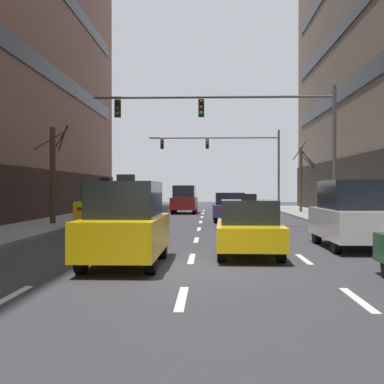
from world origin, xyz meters
name	(u,v)px	position (x,y,z in m)	size (l,w,h in m)	color
ground_plane	(189,271)	(0.00, 0.00, 0.00)	(120.00, 120.00, 0.00)	#38383D
lane_stripe_l1_s3	(10,297)	(-3.01, -3.00, 0.00)	(0.16, 2.00, 0.01)	silver
lane_stripe_l1_s4	(81,258)	(-3.01, 2.00, 0.00)	(0.16, 2.00, 0.01)	silver
lane_stripe_l1_s5	(115,240)	(-3.01, 7.00, 0.00)	(0.16, 2.00, 0.01)	silver
lane_stripe_l1_s6	(135,229)	(-3.01, 12.00, 0.00)	(0.16, 2.00, 0.01)	silver
lane_stripe_l1_s7	(147,222)	(-3.01, 17.00, 0.00)	(0.16, 2.00, 0.01)	silver
lane_stripe_l1_s8	(156,217)	(-3.01, 22.00, 0.00)	(0.16, 2.00, 0.01)	silver
lane_stripe_l1_s9	(163,213)	(-3.01, 27.00, 0.00)	(0.16, 2.00, 0.01)	silver
lane_stripe_l1_s10	(168,210)	(-3.01, 32.00, 0.00)	(0.16, 2.00, 0.01)	silver
lane_stripe_l2_s3	(182,298)	(0.00, -3.00, 0.00)	(0.16, 2.00, 0.01)	silver
lane_stripe_l2_s4	(192,258)	(0.00, 2.00, 0.00)	(0.16, 2.00, 0.01)	silver
lane_stripe_l2_s5	(196,240)	(0.00, 7.00, 0.00)	(0.16, 2.00, 0.01)	silver
lane_stripe_l2_s6	(199,229)	(0.00, 12.00, 0.00)	(0.16, 2.00, 0.01)	silver
lane_stripe_l2_s7	(201,222)	(0.00, 17.00, 0.00)	(0.16, 2.00, 0.01)	silver
lane_stripe_l2_s8	(202,217)	(0.00, 22.00, 0.00)	(0.16, 2.00, 0.01)	silver
lane_stripe_l2_s9	(203,213)	(0.00, 27.00, 0.00)	(0.16, 2.00, 0.01)	silver
lane_stripe_l2_s10	(204,210)	(0.00, 32.00, 0.00)	(0.16, 2.00, 0.01)	silver
lane_stripe_l3_s3	(358,299)	(3.01, -3.00, 0.00)	(0.16, 2.00, 0.01)	silver
lane_stripe_l3_s4	(304,259)	(3.01, 2.00, 0.00)	(0.16, 2.00, 0.01)	silver
lane_stripe_l3_s5	(279,240)	(3.01, 7.00, 0.00)	(0.16, 2.00, 0.01)	silver
lane_stripe_l3_s6	(264,229)	(3.01, 12.00, 0.00)	(0.16, 2.00, 0.01)	silver
lane_stripe_l3_s7	(254,222)	(3.01, 17.00, 0.00)	(0.16, 2.00, 0.01)	silver
lane_stripe_l3_s8	(248,217)	(3.01, 22.00, 0.00)	(0.16, 2.00, 0.01)	silver
lane_stripe_l3_s9	(243,213)	(3.01, 27.00, 0.00)	(0.16, 2.00, 0.01)	silver
lane_stripe_l3_s10	(239,210)	(3.01, 32.00, 0.00)	(0.16, 2.00, 0.01)	silver
taxi_driving_0	(249,228)	(1.58, 2.61, 0.78)	(1.86, 4.24, 1.74)	black
taxi_driving_1	(104,204)	(-4.65, 13.13, 1.11)	(1.97, 4.62, 2.41)	black
car_driving_2	(229,207)	(1.63, 17.54, 0.81)	(1.90, 4.42, 1.65)	black
taxi_driving_3	(126,224)	(-1.58, 0.75, 1.03)	(1.82, 4.28, 2.24)	black
car_driving_4	(184,200)	(-1.39, 26.85, 1.05)	(1.91, 4.39, 2.11)	black
car_parked_2	(352,215)	(4.96, 4.53, 1.07)	(1.86, 4.44, 2.15)	black
traffic_signal_0	(248,124)	(2.33, 12.77, 4.97)	(11.58, 0.35, 6.66)	#4C4C51
traffic_signal_1	(233,153)	(2.51, 32.31, 4.94)	(11.19, 0.34, 6.75)	#4C4C51
street_tree_0	(302,176)	(7.42, 26.98, 2.80)	(1.60, 1.61, 5.38)	#4C3823
street_tree_1	(53,173)	(-7.36, 13.71, 2.66)	(1.89, 1.25, 4.92)	#4C3823
pedestrian_0	(320,202)	(6.64, 17.00, 1.11)	(0.36, 0.45, 1.68)	brown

